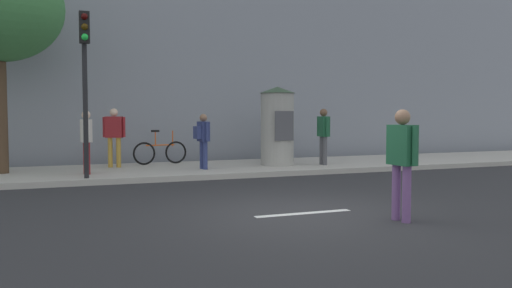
# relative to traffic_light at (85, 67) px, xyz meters

# --- Properties ---
(ground_plane) EXTENTS (80.00, 80.00, 0.00)m
(ground_plane) POSITION_rel_traffic_light_xyz_m (3.29, -5.24, -2.88)
(ground_plane) COLOR #2B2B2D
(sidewalk_curb) EXTENTS (36.00, 4.00, 0.15)m
(sidewalk_curb) POSITION_rel_traffic_light_xyz_m (3.29, 1.76, -2.81)
(sidewalk_curb) COLOR #B2ADA3
(sidewalk_curb) RESTS_ON ground_plane
(lane_markings) EXTENTS (25.80, 0.16, 0.01)m
(lane_markings) POSITION_rel_traffic_light_xyz_m (3.29, -5.24, -2.88)
(lane_markings) COLOR silver
(lane_markings) RESTS_ON ground_plane
(building_backdrop) EXTENTS (36.00, 5.00, 10.41)m
(building_backdrop) POSITION_rel_traffic_light_xyz_m (3.29, 6.76, 2.32)
(building_backdrop) COLOR gray
(building_backdrop) RESTS_ON ground_plane
(traffic_light) EXTENTS (0.24, 0.45, 4.04)m
(traffic_light) POSITION_rel_traffic_light_xyz_m (0.00, 0.00, 0.00)
(traffic_light) COLOR black
(traffic_light) RESTS_ON sidewalk_curb
(poster_column) EXTENTS (1.13, 1.13, 2.45)m
(poster_column) POSITION_rel_traffic_light_xyz_m (5.76, 1.49, -1.49)
(poster_column) COLOR #9E9B93
(poster_column) RESTS_ON sidewalk_curb
(pedestrian_tallest) EXTENTS (0.27, 0.66, 1.80)m
(pedestrian_tallest) POSITION_rel_traffic_light_xyz_m (4.46, -6.39, -1.81)
(pedestrian_tallest) COLOR #724C84
(pedestrian_tallest) RESTS_ON ground_plane
(pedestrian_near_pole) EXTENTS (0.51, 0.51, 1.75)m
(pedestrian_near_pole) POSITION_rel_traffic_light_xyz_m (6.46, 3.06, -1.69)
(pedestrian_near_pole) COLOR black
(pedestrian_near_pole) RESTS_ON sidewalk_curb
(pedestrian_in_light_jacket) EXTENTS (0.43, 0.55, 1.59)m
(pedestrian_in_light_jacket) POSITION_rel_traffic_light_xyz_m (3.25, 1.11, -1.79)
(pedestrian_in_light_jacket) COLOR navy
(pedestrian_in_light_jacket) RESTS_ON sidewalk_curb
(pedestrian_with_bag) EXTENTS (0.29, 0.57, 1.68)m
(pedestrian_with_bag) POSITION_rel_traffic_light_xyz_m (0.05, 1.01, -1.76)
(pedestrian_with_bag) COLOR maroon
(pedestrian_with_bag) RESTS_ON sidewalk_curb
(pedestrian_in_dark_shirt) EXTENTS (0.64, 0.40, 1.76)m
(pedestrian_in_dark_shirt) POSITION_rel_traffic_light_xyz_m (0.92, 2.58, -1.68)
(pedestrian_in_dark_shirt) COLOR #B78C33
(pedestrian_in_dark_shirt) RESTS_ON sidewalk_curb
(pedestrian_in_red_top) EXTENTS (0.27, 0.63, 1.76)m
(pedestrian_in_red_top) POSITION_rel_traffic_light_xyz_m (7.13, 0.99, -1.69)
(pedestrian_in_red_top) COLOR #4C4C51
(pedestrian_in_red_top) RESTS_ON sidewalk_curb
(bicycle_leaning) EXTENTS (1.76, 0.32, 1.09)m
(bicycle_leaning) POSITION_rel_traffic_light_xyz_m (2.39, 3.05, -2.34)
(bicycle_leaning) COLOR black
(bicycle_leaning) RESTS_ON sidewalk_curb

